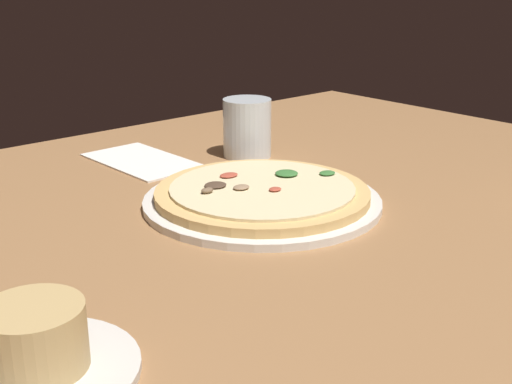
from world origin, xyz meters
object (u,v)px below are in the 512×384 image
Objects in this scene: pizza_main at (262,196)px; ramekin_on_saucer at (36,350)px; paper_menu at (142,161)px; water_glass at (247,131)px.

ramekin_on_saucer is at bearing 24.21° from pizza_main.
paper_menu is at bearing -130.02° from ramekin_on_saucer.
water_glass is 0.48× the size of paper_menu.
paper_menu is at bearing -29.87° from water_glass.
ramekin_on_saucer is 1.66× the size of water_glass.
ramekin_on_saucer is 64.89cm from water_glass.
water_glass is at bearing -145.22° from ramekin_on_saucer.
pizza_main is 1.58× the size of paper_menu.
pizza_main is at bearing -155.79° from ramekin_on_saucer.
ramekin_on_saucer is (39.25, 17.65, 1.08)cm from pizza_main.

